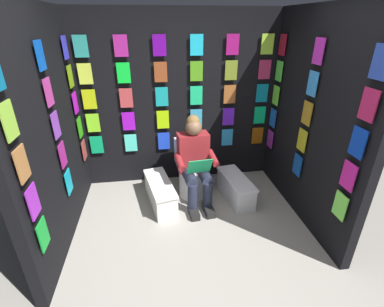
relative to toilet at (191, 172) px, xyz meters
name	(u,v)px	position (x,y,z in m)	size (l,w,h in m)	color
ground_plane	(205,287)	(0.11, 1.62, -0.33)	(30.00, 30.00, 0.00)	#9E998E
display_wall_back	(179,101)	(0.11, -0.48, 0.89)	(2.85, 0.14, 2.42)	black
display_wall_left	(312,121)	(-1.32, 0.60, 0.89)	(0.14, 2.06, 2.42)	black
display_wall_right	(49,135)	(1.53, 0.60, 0.89)	(0.14, 2.06, 2.42)	black
toilet	(191,172)	(0.00, 0.00, 0.00)	(0.43, 0.57, 0.77)	white
person_reading	(195,162)	(-0.02, 0.23, 0.27)	(0.55, 0.71, 1.19)	maroon
comic_longbox_near	(160,193)	(0.46, 0.23, -0.16)	(0.44, 0.86, 0.33)	white
comic_longbox_far	(236,188)	(-0.58, 0.28, -0.16)	(0.38, 0.77, 0.34)	silver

